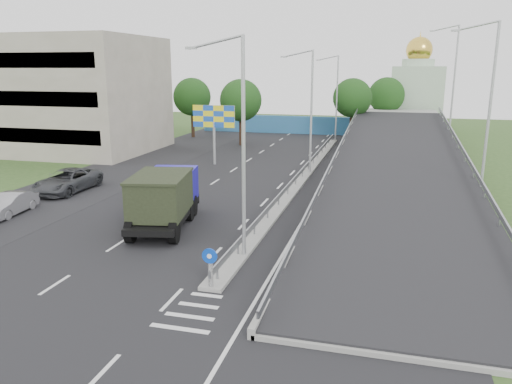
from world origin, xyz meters
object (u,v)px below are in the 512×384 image
(church, at_px, (416,93))
(dump_truck, at_px, (165,196))
(lamp_post_far, at_px, (335,93))
(sign_bollard, at_px, (210,267))
(lamp_post_mid, at_px, (309,105))
(billboard, at_px, (214,120))
(lamp_post_near, at_px, (239,137))
(parked_car_b, at_px, (10,204))
(parked_car_c, at_px, (67,181))

(church, xyz_separation_m, dump_truck, (-15.43, -50.40, -3.53))
(lamp_post_far, distance_m, church, 17.15)
(sign_bollard, bearing_deg, lamp_post_mid, 89.74)
(lamp_post_far, relative_size, billboard, 1.83)
(lamp_post_near, distance_m, billboard, 23.87)
(dump_truck, bearing_deg, billboard, 89.83)
(sign_bollard, xyz_separation_m, parked_car_b, (-15.71, 7.10, -0.37))
(billboard, bearing_deg, lamp_post_far, 63.16)
(billboard, xyz_separation_m, parked_car_b, (-6.71, -18.73, -3.52))
(church, xyz_separation_m, parked_car_b, (-25.71, -50.73, -4.64))
(lamp_post_mid, relative_size, billboard, 1.83)
(church, height_order, parked_car_b, church)
(dump_truck, bearing_deg, lamp_post_near, -44.16)
(billboard, distance_m, dump_truck, 18.90)
(sign_bollard, xyz_separation_m, church, (10.00, 57.83, 4.28))
(lamp_post_near, distance_m, parked_car_c, 19.15)
(parked_car_c, bearing_deg, lamp_post_mid, 33.87)
(lamp_post_far, distance_m, billboard, 20.24)
(church, bearing_deg, billboard, -120.70)
(sign_bollard, distance_m, billboard, 27.53)
(sign_bollard, relative_size, parked_car_b, 0.41)
(sign_bollard, relative_size, dump_truck, 0.22)
(parked_car_b, bearing_deg, billboard, 65.13)
(church, bearing_deg, lamp_post_far, -125.24)
(lamp_post_near, height_order, lamp_post_far, same)
(lamp_post_mid, height_order, parked_car_b, lamp_post_mid)
(sign_bollard, bearing_deg, lamp_post_far, 89.86)
(sign_bollard, xyz_separation_m, billboard, (-9.00, 25.83, 3.15))
(sign_bollard, bearing_deg, parked_car_c, 140.45)
(dump_truck, bearing_deg, church, 61.83)
(lamp_post_far, height_order, church, church)
(parked_car_b, bearing_deg, lamp_post_far, 61.54)
(church, relative_size, parked_car_c, 2.34)
(parked_car_b, bearing_deg, sign_bollard, -29.48)
(dump_truck, relative_size, parked_car_c, 1.30)
(billboard, distance_m, parked_car_b, 20.20)
(lamp_post_far, xyz_separation_m, billboard, (-9.11, -18.00, -1.62))
(sign_bollard, relative_size, billboard, 0.30)
(lamp_post_near, height_order, lamp_post_mid, same)
(lamp_post_mid, bearing_deg, parked_car_b, -133.41)
(lamp_post_mid, height_order, lamp_post_far, same)
(lamp_post_far, relative_size, dump_truck, 1.31)
(parked_car_b, bearing_deg, church, 57.96)
(parked_car_c, bearing_deg, sign_bollard, -39.51)
(billboard, bearing_deg, sign_bollard, -70.79)
(lamp_post_mid, height_order, billboard, lamp_post_mid)
(lamp_post_near, relative_size, parked_car_c, 1.71)
(sign_bollard, height_order, lamp_post_mid, lamp_post_mid)
(lamp_post_mid, xyz_separation_m, dump_truck, (-5.54, -16.40, -4.03))
(church, relative_size, parked_car_b, 3.40)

